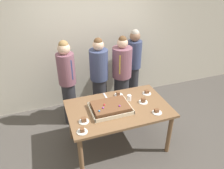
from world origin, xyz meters
name	(u,v)px	position (x,y,z in m)	size (l,w,h in m)	color
ground_plane	(118,144)	(0.00, 0.00, 0.00)	(12.00, 12.00, 0.00)	#4C4742
interior_back_panel	(91,35)	(0.00, 1.60, 1.50)	(8.00, 0.12, 3.00)	beige
party_table	(118,112)	(0.00, 0.00, 0.69)	(1.61, 1.00, 0.79)	brown
sheet_cake	(110,107)	(-0.15, -0.02, 0.83)	(0.62, 0.47, 0.13)	beige
plated_slice_near_left	(157,112)	(0.50, -0.32, 0.81)	(0.15, 0.15, 0.06)	white
plated_slice_near_right	(147,93)	(0.61, 0.23, 0.81)	(0.15, 0.15, 0.06)	white
plated_slice_far_left	(84,121)	(-0.60, -0.17, 0.81)	(0.15, 0.15, 0.07)	white
plated_slice_far_right	(118,94)	(0.12, 0.33, 0.81)	(0.15, 0.15, 0.07)	white
plated_slice_center_front	(143,101)	(0.43, 0.00, 0.81)	(0.15, 0.15, 0.08)	white
plated_slice_center_back	(82,131)	(-0.67, -0.37, 0.81)	(0.15, 0.15, 0.06)	white
drink_cup_nearest	(129,98)	(0.24, 0.13, 0.84)	(0.07, 0.07, 0.10)	white
cake_server_utensil	(106,96)	(-0.10, 0.38, 0.79)	(0.03, 0.20, 0.01)	silver
person_serving_front	(99,79)	(-0.06, 0.88, 0.86)	(0.34, 0.34, 1.67)	#28282D
person_green_shirt_behind	(68,82)	(-0.65, 0.90, 0.89)	(0.31, 0.31, 1.68)	#28282D
person_striped_tie_right	(122,76)	(0.39, 0.86, 0.85)	(0.37, 0.37, 1.66)	#28282D
person_far_right_suit	(133,65)	(0.81, 1.25, 0.86)	(0.31, 0.31, 1.64)	#28282D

